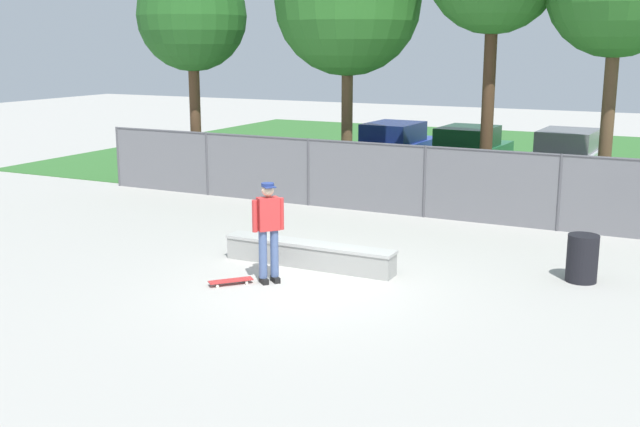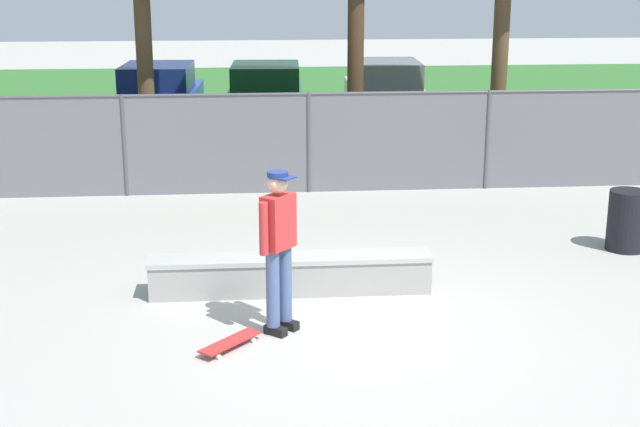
# 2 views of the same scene
# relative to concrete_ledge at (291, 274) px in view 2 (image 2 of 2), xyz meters

# --- Properties ---
(ground_plane) EXTENTS (80.00, 80.00, 0.00)m
(ground_plane) POSITION_rel_concrete_ledge_xyz_m (0.59, -1.17, -0.24)
(ground_plane) COLOR #ADAAA3
(grass_strip) EXTENTS (31.48, 20.00, 0.02)m
(grass_strip) POSITION_rel_concrete_ledge_xyz_m (0.59, 15.45, -0.23)
(grass_strip) COLOR #336B2D
(grass_strip) RESTS_ON ground
(concrete_ledge) EXTENTS (3.53, 0.49, 0.48)m
(concrete_ledge) POSITION_rel_concrete_ledge_xyz_m (0.00, 0.00, 0.00)
(concrete_ledge) COLOR #999993
(concrete_ledge) RESTS_ON ground
(skateboarder) EXTENTS (0.44, 0.48, 1.84)m
(skateboarder) POSITION_rel_concrete_ledge_xyz_m (-0.19, -1.22, 0.79)
(skateboarder) COLOR black
(skateboarder) RESTS_ON ground
(skateboard) EXTENTS (0.68, 0.73, 0.09)m
(skateboard) POSITION_rel_concrete_ledge_xyz_m (-0.74, -1.66, -0.17)
(skateboard) COLOR red
(skateboard) RESTS_ON ground
(chainlink_fence) EXTENTS (19.55, 0.07, 1.80)m
(chainlink_fence) POSITION_rel_concrete_ledge_xyz_m (0.59, 5.15, 0.74)
(chainlink_fence) COLOR #4C4C51
(chainlink_fence) RESTS_ON ground
(car_blue) EXTENTS (2.16, 4.28, 1.66)m
(car_blue) POSITION_rel_concrete_ledge_xyz_m (-2.61, 11.44, 0.59)
(car_blue) COLOR #233D9E
(car_blue) RESTS_ON ground
(car_green) EXTENTS (2.16, 4.28, 1.66)m
(car_green) POSITION_rel_concrete_ledge_xyz_m (-0.02, 11.28, 0.59)
(car_green) COLOR #1E6638
(car_green) RESTS_ON ground
(car_silver) EXTENTS (2.16, 4.28, 1.66)m
(car_silver) POSITION_rel_concrete_ledge_xyz_m (2.99, 11.78, 0.59)
(car_silver) COLOR #B7BABF
(car_silver) RESTS_ON ground
(trash_bin) EXTENTS (0.56, 0.56, 0.87)m
(trash_bin) POSITION_rel_concrete_ledge_xyz_m (4.90, 1.37, 0.19)
(trash_bin) COLOR black
(trash_bin) RESTS_ON ground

